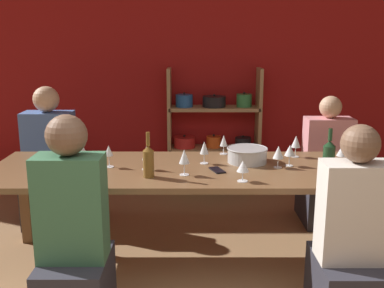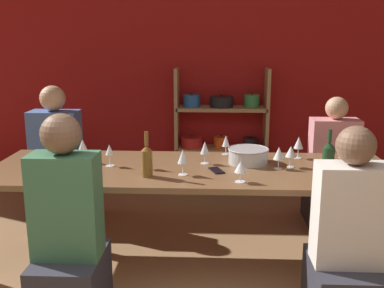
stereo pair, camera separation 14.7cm
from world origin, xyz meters
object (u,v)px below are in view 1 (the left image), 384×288
wine_glass_red_a (205,148)px  wine_glass_white_d (296,142)px  wine_bottle_dark (329,160)px  wine_bottle_green (149,161)px  wine_glass_white_e (109,152)px  wine_glass_white_a (81,148)px  person_far_b (52,173)px  wine_glass_white_c (185,157)px  person_far_a (326,177)px  wine_glass_empty_a (369,153)px  wine_glass_red_e (243,167)px  wine_glass_empty_b (290,151)px  cell_phone (218,170)px  wine_glass_red_d (279,153)px  wine_glass_red_b (342,152)px  wine_glass_white_b (224,141)px  dining_table (192,177)px  mixing_bowl (248,154)px  person_near_b (351,258)px  shelf_unit (213,142)px  person_near_a (75,255)px  wine_glass_red_c (147,154)px

wine_glass_red_a → wine_glass_white_d: (0.72, 0.19, 0.00)m
wine_bottle_dark → wine_bottle_green: bearing=177.0°
wine_glass_white_d → wine_glass_white_e: wine_glass_white_d is taller
wine_glass_white_a → wine_glass_white_e: bearing=-24.0°
wine_glass_white_e → person_far_b: (-0.69, 0.82, -0.41)m
wine_glass_white_c → person_far_a: bearing=38.4°
wine_bottle_green → wine_glass_empty_a: 1.52m
wine_glass_white_e → wine_glass_red_e: size_ratio=1.16×
wine_glass_red_e → person_far_a: bearing=52.1°
wine_glass_empty_b → person_far_b: person_far_b is taller
wine_bottle_green → wine_glass_white_c: size_ratio=1.72×
wine_glass_red_a → wine_glass_white_e: 0.69m
wine_glass_white_a → wine_glass_red_e: (1.15, -0.43, -0.02)m
wine_bottle_dark → wine_glass_white_d: bearing=97.5°
wine_bottle_dark → cell_phone: wine_bottle_dark is taller
wine_glass_red_a → wine_glass_red_d: size_ratio=1.06×
person_far_a → wine_glass_white_e: bearing=24.3°
wine_bottle_green → person_far_b: bearing=133.2°
wine_glass_empty_b → wine_glass_white_e: 1.30m
wine_glass_red_b → wine_glass_white_b: bearing=159.3°
wine_glass_red_a → wine_glass_white_c: 0.32m
wine_glass_white_b → dining_table: bearing=-123.7°
wine_glass_white_e → mixing_bowl: bearing=7.5°
wine_glass_red_d → wine_glass_white_e: wine_glass_white_e is taller
wine_glass_red_d → person_near_b: (0.28, -0.77, -0.41)m
wine_bottle_green → wine_glass_white_c: 0.24m
wine_bottle_dark → wine_glass_white_d: 0.59m
shelf_unit → wine_glass_red_e: size_ratio=9.73×
person_near_b → wine_glass_white_e: bearing=152.3°
wine_glass_empty_a → wine_glass_white_c: same height
wine_glass_red_e → person_near_a: (-0.99, -0.47, -0.37)m
wine_glass_white_e → cell_phone: 0.79m
wine_glass_white_c → cell_phone: wine_glass_white_c is taller
wine_glass_white_a → wine_glass_empty_b: 1.53m
wine_glass_red_b → wine_glass_white_c: wine_glass_white_c is taller
wine_glass_white_b → person_near_b: 1.39m
wine_glass_red_e → wine_glass_empty_b: bearing=43.7°
wine_glass_white_b → wine_glass_white_c: size_ratio=0.87×
wine_glass_red_c → wine_glass_white_e: 0.28m
wine_glass_red_e → cell_phone: size_ratio=0.84×
wine_glass_empty_a → mixing_bowl: bearing=164.3°
wine_glass_empty_a → wine_glass_red_b: size_ratio=1.23×
wine_glass_white_d → wine_glass_empty_b: (-0.10, -0.26, -0.00)m
wine_glass_red_e → wine_glass_red_c: bearing=157.1°
wine_glass_empty_b → mixing_bowl: bearing=161.1°
wine_bottle_green → wine_glass_white_d: (1.10, 0.53, 0.00)m
person_far_b → person_near_a: bearing=111.0°
wine_glass_empty_a → cell_phone: 1.06m
wine_bottle_dark → wine_glass_white_c: bearing=173.4°
wine_glass_red_c → wine_glass_red_d: 0.94m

